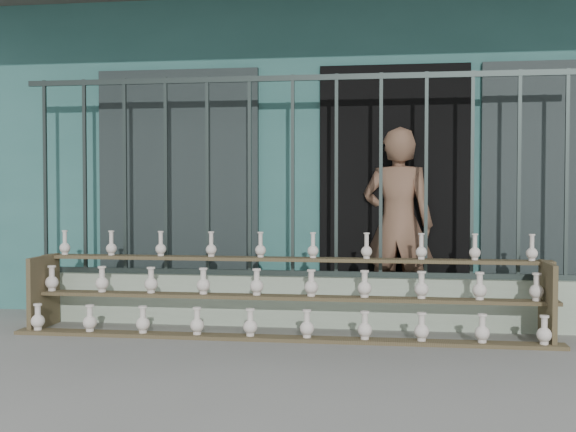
# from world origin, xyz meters

# --- Properties ---
(ground) EXTENTS (60.00, 60.00, 0.00)m
(ground) POSITION_xyz_m (0.00, 0.00, 0.00)
(ground) COLOR slate
(workshop_building) EXTENTS (7.40, 6.60, 3.21)m
(workshop_building) POSITION_xyz_m (0.00, 4.23, 1.62)
(workshop_building) COLOR #2F635E
(workshop_building) RESTS_ON ground
(parapet_wall) EXTENTS (5.00, 0.20, 0.45)m
(parapet_wall) POSITION_xyz_m (0.00, 1.30, 0.23)
(parapet_wall) COLOR #A2B59B
(parapet_wall) RESTS_ON ground
(security_fence) EXTENTS (5.00, 0.04, 1.80)m
(security_fence) POSITION_xyz_m (-0.00, 1.30, 1.35)
(security_fence) COLOR #283330
(security_fence) RESTS_ON parapet_wall
(shelf_rack) EXTENTS (4.50, 0.68, 0.85)m
(shelf_rack) POSITION_xyz_m (-0.03, 0.89, 0.36)
(shelf_rack) COLOR brown
(shelf_rack) RESTS_ON ground
(elderly_woman) EXTENTS (0.71, 0.52, 1.80)m
(elderly_woman) POSITION_xyz_m (0.94, 1.68, 0.90)
(elderly_woman) COLOR brown
(elderly_woman) RESTS_ON ground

